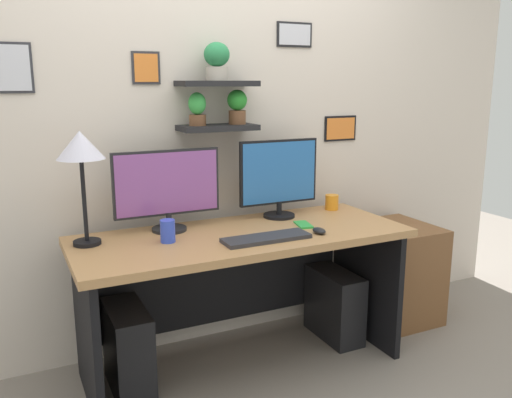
% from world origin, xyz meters
% --- Properties ---
extents(ground_plane, '(8.00, 8.00, 0.00)m').
position_xyz_m(ground_plane, '(0.00, 0.00, 0.00)').
color(ground_plane, gray).
extents(back_wall_assembly, '(4.40, 0.24, 2.70)m').
position_xyz_m(back_wall_assembly, '(0.00, 0.44, 1.35)').
color(back_wall_assembly, beige).
rests_on(back_wall_assembly, ground).
extents(desk, '(1.71, 0.68, 0.75)m').
position_xyz_m(desk, '(0.00, 0.06, 0.54)').
color(desk, tan).
rests_on(desk, ground).
extents(monitor_left, '(0.56, 0.18, 0.42)m').
position_xyz_m(monitor_left, '(-0.32, 0.22, 0.98)').
color(monitor_left, black).
rests_on(monitor_left, desk).
extents(monitor_right, '(0.48, 0.18, 0.44)m').
position_xyz_m(monitor_right, '(0.32, 0.22, 0.98)').
color(monitor_right, black).
rests_on(monitor_right, desk).
extents(keyboard, '(0.44, 0.14, 0.02)m').
position_xyz_m(keyboard, '(0.05, -0.16, 0.76)').
color(keyboard, '#2D2D33').
rests_on(keyboard, desk).
extents(computer_mouse, '(0.06, 0.09, 0.03)m').
position_xyz_m(computer_mouse, '(0.35, -0.18, 0.77)').
color(computer_mouse, black).
rests_on(computer_mouse, desk).
extents(desk_lamp, '(0.22, 0.22, 0.54)m').
position_xyz_m(desk_lamp, '(-0.75, 0.15, 1.20)').
color(desk_lamp, black).
rests_on(desk_lamp, desk).
extents(cell_phone, '(0.10, 0.15, 0.01)m').
position_xyz_m(cell_phone, '(0.35, -0.01, 0.76)').
color(cell_phone, green).
rests_on(cell_phone, desk).
extents(coffee_mug, '(0.08, 0.08, 0.09)m').
position_xyz_m(coffee_mug, '(0.70, 0.23, 0.80)').
color(coffee_mug, orange).
rests_on(coffee_mug, desk).
extents(water_cup, '(0.07, 0.07, 0.11)m').
position_xyz_m(water_cup, '(-0.39, 0.02, 0.81)').
color(water_cup, blue).
rests_on(water_cup, desk).
extents(drawer_cabinet, '(0.44, 0.50, 0.62)m').
position_xyz_m(drawer_cabinet, '(1.14, 0.13, 0.31)').
color(drawer_cabinet, brown).
rests_on(drawer_cabinet, ground).
extents(computer_tower_left, '(0.18, 0.40, 0.43)m').
position_xyz_m(computer_tower_left, '(-0.60, 0.05, 0.22)').
color(computer_tower_left, black).
rests_on(computer_tower_left, ground).
extents(computer_tower_right, '(0.18, 0.40, 0.41)m').
position_xyz_m(computer_tower_right, '(0.63, 0.07, 0.20)').
color(computer_tower_right, black).
rests_on(computer_tower_right, ground).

